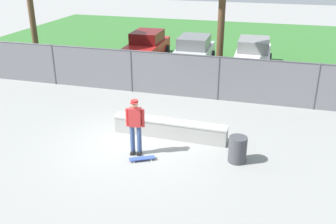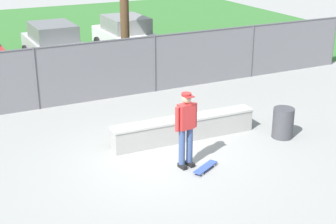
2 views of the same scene
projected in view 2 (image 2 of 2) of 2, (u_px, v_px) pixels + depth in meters
The scene contains 9 objects.
ground_plane at pixel (166, 159), 12.23m from camera, with size 80.00×80.00×0.00m, color gray.
grass_strip at pixel (33, 39), 24.98m from camera, with size 31.90×20.00×0.02m, color #336B2D.
concrete_ledge at pixel (184, 128), 13.23m from camera, with size 4.03×0.60×0.63m.
skateboarder at pixel (186, 126), 11.48m from camera, with size 0.60×0.34×1.84m.
skateboard at pixel (205, 167), 11.64m from camera, with size 0.80×0.56×0.09m.
chainlink_fence at pixel (99, 69), 15.97m from camera, with size 19.97×0.07×1.96m.
car_silver at pixel (54, 44), 20.16m from camera, with size 2.08×4.23×1.66m.
car_white at pixel (127, 36), 21.73m from camera, with size 2.08×4.23×1.66m.
trash_bin at pixel (283, 123), 13.33m from camera, with size 0.56×0.56×0.83m, color #3F3F44.
Camera 2 is at (-4.84, -9.92, 5.39)m, focal length 53.32 mm.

